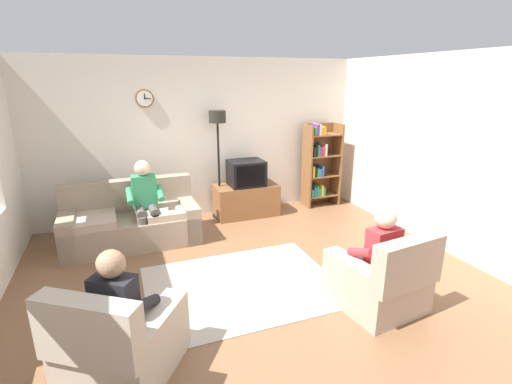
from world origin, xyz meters
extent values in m
plane|color=brown|center=(0.00, 0.00, 0.00)|extent=(12.00, 12.00, 0.00)
cube|color=silver|center=(0.00, 2.66, 1.35)|extent=(6.20, 0.12, 2.70)
cylinder|color=brown|center=(-0.92, 2.58, 2.05)|extent=(0.28, 0.03, 0.28)
cylinder|color=white|center=(-0.92, 2.56, 2.05)|extent=(0.24, 0.01, 0.24)
cube|color=black|center=(-0.92, 2.56, 2.08)|extent=(0.02, 0.01, 0.09)
cube|color=black|center=(-0.88, 2.56, 2.05)|extent=(0.11, 0.01, 0.01)
cube|color=silver|center=(-2.86, 2.10, 1.40)|extent=(0.12, 1.10, 1.20)
cube|color=silver|center=(2.86, 0.00, 1.35)|extent=(0.12, 5.80, 2.70)
cube|color=gray|center=(-1.33, 1.68, 0.21)|extent=(1.92, 0.88, 0.42)
cube|color=gray|center=(-1.34, 2.04, 0.66)|extent=(1.90, 0.24, 0.48)
cube|color=gray|center=(-0.49, 1.70, 0.28)|extent=(0.24, 0.84, 0.56)
cube|color=gray|center=(-2.17, 1.66, 0.28)|extent=(0.24, 0.84, 0.56)
cube|color=tan|center=(-0.83, 1.64, 0.47)|extent=(0.61, 0.69, 0.10)
cube|color=tan|center=(-1.83, 1.62, 0.47)|extent=(0.61, 0.69, 0.10)
cube|color=brown|center=(0.64, 2.25, 0.28)|extent=(1.10, 0.56, 0.56)
cube|color=black|center=(0.64, 2.51, 0.31)|extent=(1.10, 0.04, 0.03)
cube|color=black|center=(0.64, 2.23, 0.78)|extent=(0.60, 0.48, 0.44)
cube|color=black|center=(0.64, 1.98, 0.78)|extent=(0.50, 0.01, 0.36)
cube|color=brown|center=(1.86, 2.30, 0.78)|extent=(0.04, 0.36, 1.55)
cube|color=brown|center=(2.50, 2.30, 0.78)|extent=(0.04, 0.36, 1.55)
cube|color=brown|center=(2.18, 2.47, 0.78)|extent=(0.64, 0.02, 1.55)
cube|color=brown|center=(2.18, 2.30, 0.19)|extent=(0.60, 0.34, 0.02)
cube|color=#267F4C|center=(1.94, 2.28, 0.28)|extent=(0.04, 0.28, 0.15)
cube|color=#2D59A5|center=(1.99, 2.28, 0.30)|extent=(0.05, 0.28, 0.19)
cube|color=#267F4C|center=(2.05, 2.28, 0.31)|extent=(0.03, 0.28, 0.21)
cube|color=#267F4C|center=(2.09, 2.28, 0.28)|extent=(0.04, 0.28, 0.16)
cube|color=gold|center=(2.14, 2.28, 0.31)|extent=(0.04, 0.28, 0.21)
cube|color=#267F4C|center=(2.19, 2.28, 0.29)|extent=(0.03, 0.28, 0.16)
cube|color=brown|center=(2.18, 2.30, 0.58)|extent=(0.60, 0.34, 0.02)
cube|color=gold|center=(1.93, 2.28, 0.70)|extent=(0.04, 0.28, 0.21)
cube|color=black|center=(1.98, 2.28, 0.68)|extent=(0.04, 0.28, 0.17)
cube|color=#267F4C|center=(2.03, 2.28, 0.67)|extent=(0.04, 0.28, 0.16)
cube|color=#2D59A5|center=(2.08, 2.28, 0.67)|extent=(0.04, 0.28, 0.15)
cube|color=#2D59A5|center=(2.13, 2.28, 0.69)|extent=(0.03, 0.28, 0.20)
cube|color=brown|center=(2.18, 2.30, 0.97)|extent=(0.60, 0.34, 0.02)
cube|color=black|center=(1.93, 2.28, 1.07)|extent=(0.04, 0.28, 0.18)
cube|color=black|center=(1.98, 2.28, 1.09)|extent=(0.04, 0.28, 0.21)
cube|color=#267F4C|center=(2.02, 2.28, 1.09)|extent=(0.03, 0.28, 0.21)
cube|color=#72338C|center=(2.06, 2.28, 1.07)|extent=(0.03, 0.28, 0.18)
cube|color=red|center=(2.12, 2.28, 1.08)|extent=(0.06, 0.28, 0.19)
cube|color=silver|center=(2.17, 2.28, 1.09)|extent=(0.04, 0.28, 0.22)
cube|color=brown|center=(2.18, 2.30, 1.36)|extent=(0.60, 0.34, 0.02)
cube|color=#267F4C|center=(1.94, 2.28, 1.44)|extent=(0.04, 0.28, 0.15)
cube|color=#72338C|center=(1.99, 2.28, 1.47)|extent=(0.04, 0.28, 0.20)
cube|color=silver|center=(2.03, 2.28, 1.47)|extent=(0.03, 0.28, 0.19)
cube|color=gold|center=(2.07, 2.28, 1.44)|extent=(0.03, 0.28, 0.14)
cube|color=gold|center=(2.12, 2.28, 1.44)|extent=(0.06, 0.28, 0.15)
cylinder|color=black|center=(0.19, 2.35, 0.01)|extent=(0.28, 0.28, 0.03)
cylinder|color=black|center=(0.19, 2.35, 0.85)|extent=(0.04, 0.04, 1.70)
cylinder|color=black|center=(0.19, 2.35, 1.75)|extent=(0.28, 0.28, 0.20)
cube|color=#BCAD99|center=(-1.53, -0.90, 0.20)|extent=(1.14, 1.15, 0.40)
cube|color=#BCAD99|center=(-1.74, -1.21, 0.65)|extent=(0.76, 0.60, 0.50)
cube|color=#BCAD99|center=(-1.77, -0.72, 0.28)|extent=(0.62, 0.77, 0.56)
cube|color=#BCAD99|center=(-1.27, -1.06, 0.28)|extent=(0.62, 0.77, 0.56)
cube|color=tan|center=(1.04, -0.85, 0.20)|extent=(0.90, 0.93, 0.40)
cube|color=tan|center=(1.08, -1.21, 0.65)|extent=(0.82, 0.28, 0.50)
cube|color=tan|center=(0.74, -0.87, 0.28)|extent=(0.30, 0.82, 0.56)
cube|color=tan|center=(1.33, -0.79, 0.28)|extent=(0.30, 0.82, 0.56)
cube|color=#AD9E8E|center=(-0.20, 0.00, 0.01)|extent=(2.20, 1.70, 0.01)
cube|color=#338C59|center=(-1.11, 1.73, 0.78)|extent=(0.34, 0.21, 0.48)
sphere|color=beige|center=(-1.11, 1.72, 1.13)|extent=(0.22, 0.22, 0.22)
cylinder|color=#4C4742|center=(-1.01, 1.54, 0.54)|extent=(0.14, 0.38, 0.13)
cylinder|color=#4C4742|center=(-1.19, 1.54, 0.54)|extent=(0.14, 0.38, 0.13)
cylinder|color=#4C4742|center=(-1.01, 1.35, 0.26)|extent=(0.11, 0.11, 0.52)
cylinder|color=#4C4742|center=(-1.19, 1.35, 0.26)|extent=(0.11, 0.11, 0.52)
cylinder|color=#338C59|center=(-0.90, 1.63, 0.76)|extent=(0.10, 0.33, 0.20)
cylinder|color=#338C59|center=(-1.32, 1.63, 0.76)|extent=(0.10, 0.33, 0.20)
cube|color=black|center=(-1.56, -0.94, 0.66)|extent=(0.39, 0.36, 0.48)
sphere|color=#A37A5B|center=(-1.55, -0.94, 1.01)|extent=(0.22, 0.22, 0.22)
cylinder|color=#4C4742|center=(-1.53, -0.74, 0.42)|extent=(0.32, 0.39, 0.13)
cylinder|color=#4C4742|center=(-1.38, -0.84, 0.42)|extent=(0.32, 0.39, 0.13)
cylinder|color=#4C4742|center=(-1.42, -0.58, 0.20)|extent=(0.15, 0.15, 0.40)
cylinder|color=#4C4742|center=(-1.27, -0.68, 0.20)|extent=(0.15, 0.15, 0.40)
cylinder|color=black|center=(-1.68, -0.74, 0.64)|extent=(0.26, 0.32, 0.20)
cylinder|color=black|center=(-1.33, -0.98, 0.64)|extent=(0.26, 0.32, 0.20)
cube|color=red|center=(1.04, -0.90, 0.66)|extent=(0.36, 0.24, 0.48)
sphere|color=beige|center=(1.04, -0.89, 1.01)|extent=(0.22, 0.22, 0.22)
cylinder|color=#2D334C|center=(0.93, -0.72, 0.42)|extent=(0.18, 0.39, 0.13)
cylinder|color=#2D334C|center=(1.11, -0.70, 0.42)|extent=(0.18, 0.39, 0.13)
cylinder|color=#2D334C|center=(0.90, -0.53, 0.20)|extent=(0.12, 0.12, 0.40)
cylinder|color=#2D334C|center=(1.08, -0.51, 0.20)|extent=(0.12, 0.12, 0.40)
cylinder|color=red|center=(0.82, -0.82, 0.64)|extent=(0.13, 0.34, 0.20)
cylinder|color=red|center=(1.24, -0.77, 0.64)|extent=(0.13, 0.34, 0.20)
camera|label=1|loc=(-1.42, -3.71, 2.36)|focal=26.19mm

